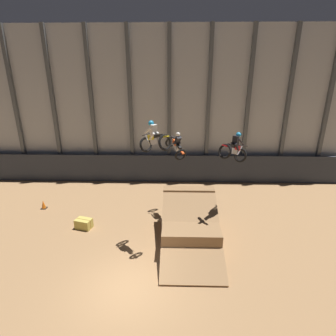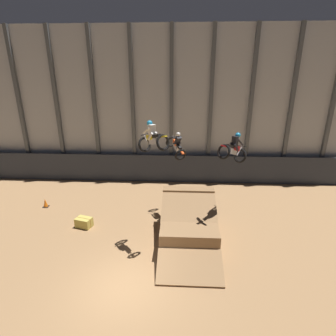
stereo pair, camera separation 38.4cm
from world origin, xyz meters
name	(u,v)px [view 2 (the right image)]	position (x,y,z in m)	size (l,w,h in m)	color
ground_plane	(123,287)	(0.00, 0.00, 0.00)	(60.00, 60.00, 0.00)	#9E754C
arena_back_wall	(152,108)	(0.00, 12.39, 5.98)	(32.00, 0.40, 11.96)	#ADB2B7
lower_barrier	(153,168)	(0.00, 11.76, 1.14)	(31.36, 0.20, 2.28)	#2D333D
dirt_ramp	(189,225)	(2.80, 3.73, 0.81)	(2.93, 5.37, 2.42)	#966F48
rider_bike_left_air	(153,139)	(1.02, 3.14, 5.64)	(1.67, 1.68, 1.60)	black
rider_bike_center_air	(177,145)	(2.06, 6.46, 4.50)	(1.40, 1.85, 1.66)	black
rider_bike_right_air	(233,149)	(4.88, 3.92, 4.98)	(1.72, 1.66, 1.64)	black
traffic_cone_near_ramp	(45,203)	(-6.73, 6.81, 0.28)	(0.36, 0.36, 0.58)	black
hay_bale_trackside	(84,222)	(-3.27, 4.52, 0.28)	(1.03, 0.82, 0.57)	#CCB751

